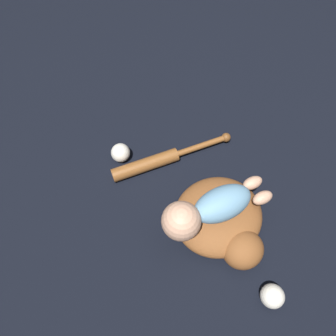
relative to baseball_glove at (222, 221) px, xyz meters
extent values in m
plane|color=black|center=(0.04, 0.02, -0.05)|extent=(6.00, 6.00, 0.00)
ellipsoid|color=brown|center=(0.00, -0.02, 0.00)|extent=(0.35, 0.34, 0.11)
ellipsoid|color=brown|center=(-0.02, 0.11, 0.00)|extent=(0.16, 0.15, 0.11)
ellipsoid|color=#6693B2|center=(0.00, -0.02, 0.10)|extent=(0.20, 0.13, 0.09)
sphere|color=tan|center=(0.15, -0.01, 0.11)|extent=(0.12, 0.12, 0.12)
ellipsoid|color=tan|center=(-0.13, -0.01, 0.07)|extent=(0.07, 0.05, 0.04)
ellipsoid|color=tan|center=(-0.13, -0.06, 0.07)|extent=(0.07, 0.05, 0.04)
cylinder|color=brown|center=(0.17, -0.31, -0.03)|extent=(0.26, 0.06, 0.05)
cylinder|color=brown|center=(-0.06, -0.31, -0.03)|extent=(0.21, 0.03, 0.02)
sphere|color=brown|center=(-0.17, -0.32, -0.03)|extent=(0.04, 0.04, 0.04)
sphere|color=silver|center=(0.24, -0.38, -0.02)|extent=(0.07, 0.07, 0.07)
sphere|color=silver|center=(-0.05, 0.26, -0.02)|extent=(0.07, 0.07, 0.07)
camera|label=1|loc=(0.30, 0.30, 1.03)|focal=35.00mm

